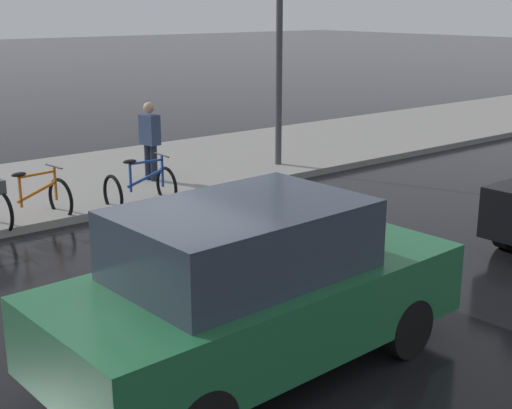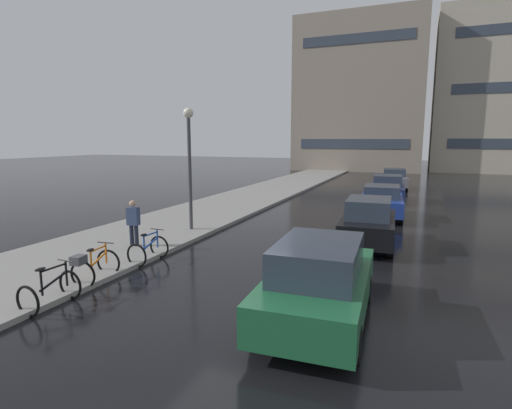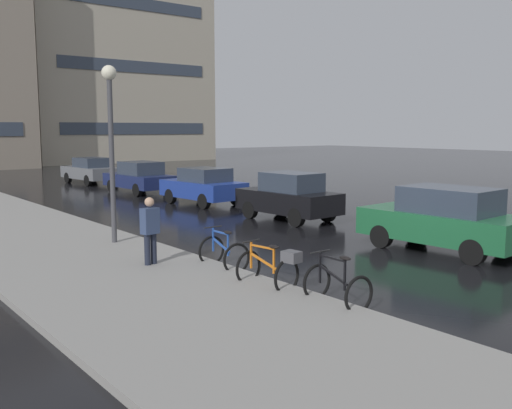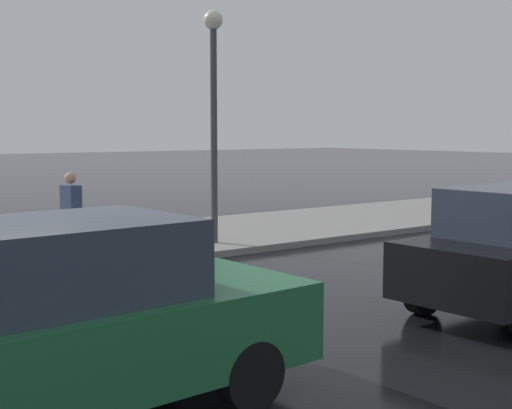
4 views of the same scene
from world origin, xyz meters
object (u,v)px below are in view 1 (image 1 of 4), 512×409
(bicycle_third, at_px, (141,188))
(car_green, at_px, (252,288))
(bicycle_second, at_px, (23,200))
(pedestrian, at_px, (150,140))
(streetlamp, at_px, (279,16))

(bicycle_third, relative_size, car_green, 0.26)
(bicycle_second, height_order, pedestrian, pedestrian)
(bicycle_second, relative_size, bicycle_third, 1.25)
(bicycle_third, height_order, car_green, car_green)
(car_green, distance_m, streetlamp, 9.32)
(bicycle_third, bearing_deg, car_green, -19.49)
(bicycle_second, xyz_separation_m, car_green, (6.01, 0.00, 0.38))
(bicycle_third, xyz_separation_m, pedestrian, (-1.35, 1.02, 0.57))
(bicycle_second, distance_m, car_green, 6.02)
(pedestrian, bearing_deg, bicycle_third, -37.03)
(car_green, xyz_separation_m, streetlamp, (-6.67, 6.03, 2.45))
(car_green, xyz_separation_m, pedestrian, (-7.13, 3.06, 0.09))
(car_green, bearing_deg, bicycle_third, 160.51)
(bicycle_second, distance_m, pedestrian, 3.30)
(bicycle_second, xyz_separation_m, streetlamp, (-0.66, 6.03, 2.83))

